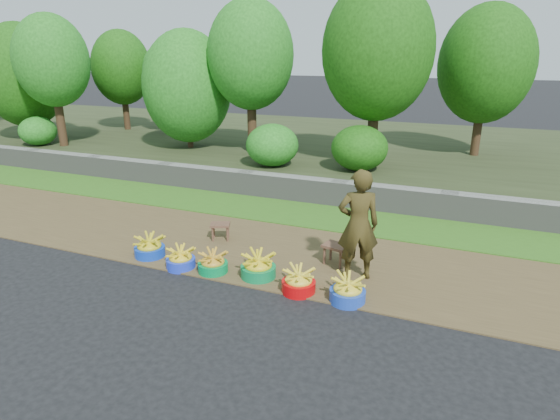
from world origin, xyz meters
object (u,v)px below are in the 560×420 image
at_px(basin_f, 348,291).
at_px(stool_left, 220,227).
at_px(basin_e, 299,282).
at_px(basin_a, 149,248).
at_px(basin_b, 181,259).
at_px(basin_c, 213,263).
at_px(stool_right, 336,249).
at_px(basin_d, 258,267).
at_px(vendor_woman, 358,225).

distance_m(basin_f, stool_left, 2.89).
height_order(basin_e, stool_left, basin_e).
height_order(basin_a, basin_b, basin_a).
relative_size(basin_a, basin_c, 1.08).
bearing_deg(basin_f, basin_b, 179.43).
xyz_separation_m(basin_b, stool_right, (2.17, 1.00, 0.13)).
bearing_deg(stool_right, basin_f, -65.75).
height_order(basin_d, stool_left, basin_d).
bearing_deg(basin_f, stool_left, 154.63).
bearing_deg(basin_f, basin_c, 177.98).
xyz_separation_m(basin_a, basin_b, (0.70, -0.16, -0.01)).
height_order(basin_b, stool_right, stool_right).
bearing_deg(basin_d, basin_f, -7.52).
distance_m(stool_right, vendor_woman, 0.74).
distance_m(basin_b, basin_e, 1.94).
bearing_deg(vendor_woman, basin_c, -4.42).
bearing_deg(basin_d, basin_e, -14.82).
distance_m(basin_d, stool_left, 1.62).
relative_size(basin_f, vendor_woman, 0.30).
bearing_deg(basin_b, stool_right, 24.66).
distance_m(basin_b, vendor_woman, 2.74).
xyz_separation_m(basin_f, stool_right, (-0.46, 1.02, 0.12)).
distance_m(basin_b, basin_f, 2.63).
relative_size(basin_b, basin_c, 0.99).
height_order(basin_c, vendor_woman, vendor_woman).
xyz_separation_m(basin_b, basin_c, (0.54, 0.05, 0.00)).
relative_size(basin_e, stool_left, 1.15).
xyz_separation_m(basin_d, stool_left, (-1.22, 1.06, 0.08)).
bearing_deg(basin_d, stool_left, 139.19).
distance_m(basin_e, basin_f, 0.69).
relative_size(basin_a, basin_b, 1.09).
xyz_separation_m(basin_b, basin_f, (2.63, -0.03, 0.01)).
bearing_deg(basin_e, stool_left, 147.16).
bearing_deg(vendor_woman, basin_d, 0.02).
bearing_deg(basin_f, basin_e, -179.86).
distance_m(basin_c, stool_left, 1.28).
distance_m(basin_f, stool_right, 1.13).
relative_size(basin_b, vendor_woman, 0.27).
xyz_separation_m(basin_b, basin_e, (1.94, -0.03, 0.01)).
distance_m(basin_a, basin_f, 3.33).
bearing_deg(basin_b, basin_e, -0.83).
xyz_separation_m(basin_a, basin_f, (3.33, -0.18, -0.00)).
xyz_separation_m(basin_d, vendor_woman, (1.32, 0.54, 0.66)).
relative_size(basin_a, basin_e, 1.04).
distance_m(stool_left, vendor_woman, 2.66).
height_order(basin_b, basin_f, basin_f).
distance_m(basin_a, basin_d, 1.94).
relative_size(basin_e, stool_right, 1.10).
relative_size(basin_b, basin_e, 0.95).
relative_size(basin_a, basin_f, 1.02).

